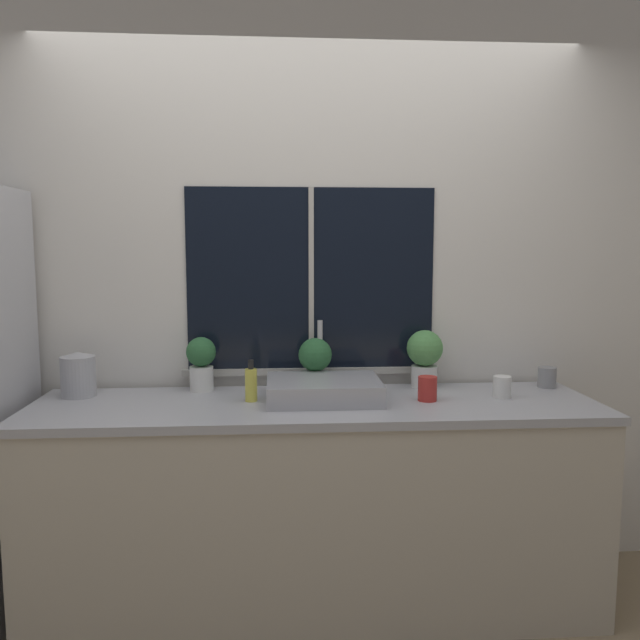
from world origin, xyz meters
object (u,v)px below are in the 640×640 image
object	(u,v)px
potted_plant_right	(425,355)
kettle	(78,375)
sink	(323,389)
mug_grey	(547,377)
potted_plant_left	(201,361)
mug_red	(427,389)
potted_plant_center	(315,361)
mug_white	(502,387)
soap_bottle	(251,384)

from	to	relation	value
potted_plant_right	kettle	world-z (taller)	potted_plant_right
sink	mug_grey	world-z (taller)	sink
potted_plant_left	mug_red	world-z (taller)	potted_plant_left
potted_plant_left	kettle	world-z (taller)	potted_plant_left
kettle	potted_plant_center	bearing A→B (deg)	3.81
potted_plant_center	mug_grey	world-z (taller)	potted_plant_center
mug_grey	sink	bearing A→B (deg)	-171.09
potted_plant_right	potted_plant_center	bearing A→B (deg)	180.00
sink	kettle	size ratio (longest dim) A/B	2.44
sink	mug_red	xyz separation A→B (m)	(0.44, -0.05, 0.01)
sink	mug_red	bearing A→B (deg)	-6.26
potted_plant_left	potted_plant_right	distance (m)	1.03
mug_grey	kettle	xyz separation A→B (m)	(-2.13, -0.03, 0.05)
potted_plant_center	mug_grey	bearing A→B (deg)	-2.11
potted_plant_center	mug_white	world-z (taller)	potted_plant_center
mug_grey	kettle	distance (m)	2.13
mug_grey	mug_red	distance (m)	0.66
soap_bottle	kettle	distance (m)	0.77
mug_red	mug_grey	bearing A→B (deg)	19.11
sink	mug_grey	xyz separation A→B (m)	(1.06, 0.17, 0.00)
potted_plant_right	mug_grey	world-z (taller)	potted_plant_right
potted_plant_center	mug_red	distance (m)	0.54
mug_grey	mug_red	xyz separation A→B (m)	(-0.62, -0.22, 0.00)
potted_plant_center	mug_grey	xyz separation A→B (m)	(1.09, -0.04, -0.08)
potted_plant_left	mug_red	bearing A→B (deg)	-14.52
potted_plant_right	soap_bottle	world-z (taller)	potted_plant_right
potted_plant_left	soap_bottle	xyz separation A→B (m)	(0.23, -0.21, -0.06)
potted_plant_right	soap_bottle	bearing A→B (deg)	-165.12
potted_plant_left	mug_white	bearing A→B (deg)	-9.60
potted_plant_center	mug_red	world-z (taller)	potted_plant_center
sink	soap_bottle	distance (m)	0.31
mug_red	potted_plant_center	bearing A→B (deg)	151.24
sink	soap_bottle	xyz separation A→B (m)	(-0.31, -0.01, 0.03)
soap_bottle	mug_white	world-z (taller)	soap_bottle
soap_bottle	mug_grey	size ratio (longest dim) A/B	1.87
soap_bottle	mug_grey	distance (m)	1.38
soap_bottle	mug_red	distance (m)	0.75
sink	potted_plant_center	size ratio (longest dim) A/B	2.03
potted_plant_left	mug_grey	size ratio (longest dim) A/B	2.60
potted_plant_left	sink	bearing A→B (deg)	-20.84
mug_grey	mug_white	bearing A→B (deg)	-146.98
potted_plant_left	mug_white	size ratio (longest dim) A/B	2.62
sink	mug_red	size ratio (longest dim) A/B	4.63
potted_plant_left	kettle	distance (m)	0.53
sink	potted_plant_right	xyz separation A→B (m)	(0.49, 0.21, 0.11)
potted_plant_left	potted_plant_center	world-z (taller)	potted_plant_left
soap_bottle	mug_grey	bearing A→B (deg)	7.15
potted_plant_left	mug_grey	world-z (taller)	potted_plant_left
mug_white	potted_plant_center	bearing A→B (deg)	164.43
potted_plant_left	mug_white	xyz separation A→B (m)	(1.32, -0.22, -0.09)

